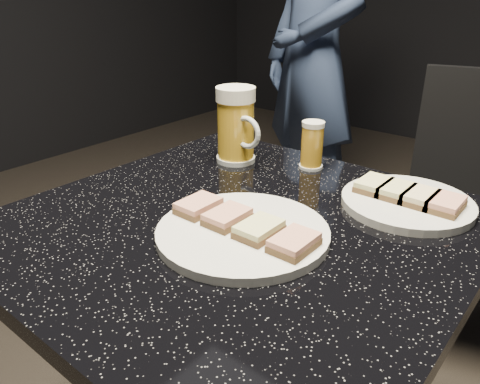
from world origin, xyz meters
The scene contains 9 objects.
plate_large centered at (0.04, -0.04, 0.76)m, with size 0.26×0.26×0.01m, color silver.
plate_small centered at (0.19, 0.22, 0.76)m, with size 0.22×0.22×0.01m, color silver.
patron centered at (-0.64, 1.28, 0.79)m, with size 0.58×0.38×1.59m, color #213550.
table centered at (0.00, 0.00, 0.51)m, with size 0.70×0.70×0.75m.
beer_mug centered at (-0.18, 0.21, 0.83)m, with size 0.12×0.08×0.16m.
beer_tumbler centered at (-0.04, 0.27, 0.80)m, with size 0.05×0.05×0.10m.
chair centered at (0.16, 0.93, 0.50)m, with size 0.49×0.49×0.87m.
canapes_on_plate_large centered at (0.04, -0.04, 0.77)m, with size 0.23×0.07×0.02m.
canapes_on_plate_small centered at (0.19, 0.22, 0.77)m, with size 0.17×0.07×0.02m.
Camera 1 is at (0.43, -0.52, 1.10)m, focal length 35.00 mm.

